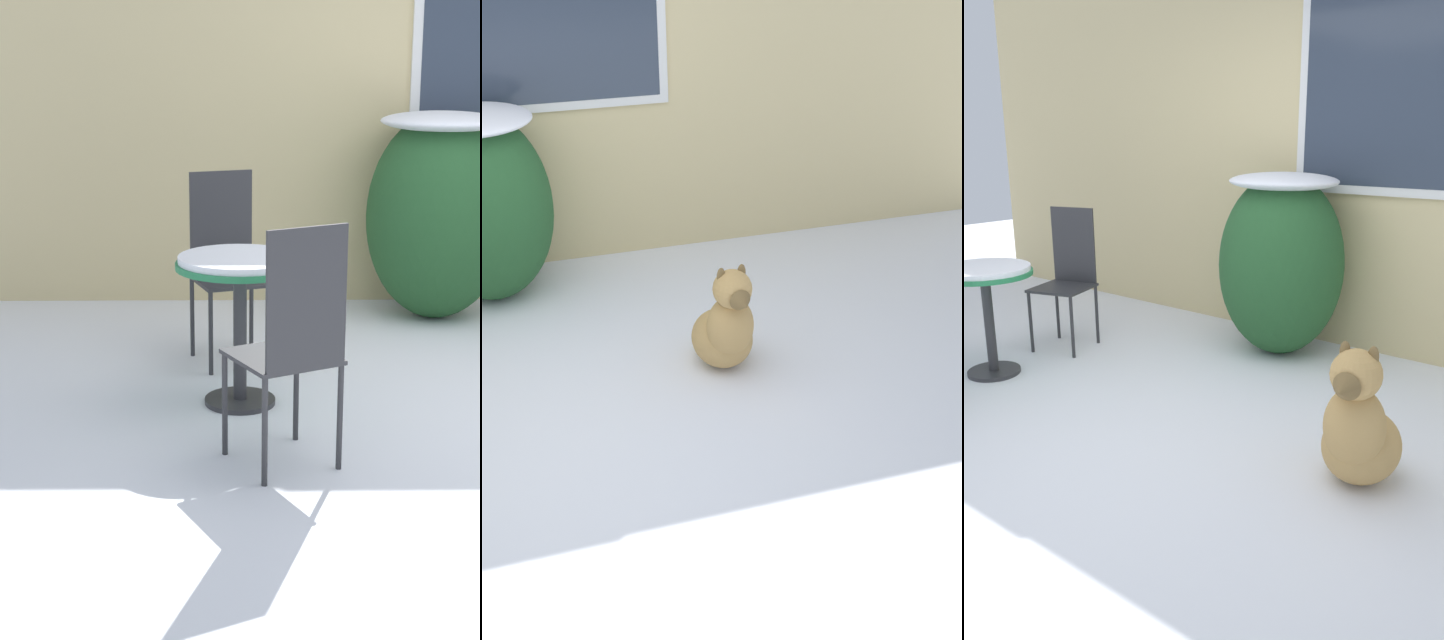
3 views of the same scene
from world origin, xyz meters
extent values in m
cube|color=#D1BC84|center=(0.00, 2.20, 1.43)|extent=(8.00, 0.06, 2.85)
ellipsoid|color=#235128|center=(-0.21, 1.74, 0.65)|extent=(0.90, 0.85, 1.29)
ellipsoid|color=white|center=(-0.21, 1.74, 1.23)|extent=(0.76, 0.72, 0.12)
cylinder|color=#2D2D30|center=(-1.47, 0.19, 0.01)|extent=(0.34, 0.34, 0.03)
cylinder|color=#2D2D30|center=(-1.47, 0.19, 0.35)|extent=(0.06, 0.06, 0.64)
cylinder|color=#237A47|center=(-1.47, 0.19, 0.68)|extent=(0.61, 0.61, 0.03)
cylinder|color=white|center=(-1.47, 0.19, 0.71)|extent=(0.58, 0.58, 0.03)
cube|color=#2D2D30|center=(-1.51, 0.83, 0.46)|extent=(0.48, 0.48, 0.02)
cube|color=#2D2D30|center=(-1.56, 1.00, 0.75)|extent=(0.34, 0.12, 0.56)
cylinder|color=#2D2D30|center=(-1.62, 0.61, 0.23)|extent=(0.02, 0.02, 0.45)
cylinder|color=#2D2D30|center=(-1.29, 0.72, 0.23)|extent=(0.02, 0.02, 0.45)
cylinder|color=#2D2D30|center=(-1.73, 0.94, 0.23)|extent=(0.02, 0.02, 0.45)
cylinder|color=#2D2D30|center=(-1.39, 1.05, 0.23)|extent=(0.02, 0.02, 0.45)
cube|color=#2D2D30|center=(-1.31, -0.51, 0.46)|extent=(0.52, 0.52, 0.02)
cube|color=#2D2D30|center=(-1.23, -0.67, 0.75)|extent=(0.32, 0.17, 0.56)
cylinder|color=#2D2D30|center=(-1.23, -0.27, 0.23)|extent=(0.02, 0.02, 0.45)
cylinder|color=#2D2D30|center=(-1.54, -0.43, 0.23)|extent=(0.02, 0.02, 0.45)
cylinder|color=#2D2D30|center=(-1.07, -0.59, 0.23)|extent=(0.02, 0.02, 0.45)
cylinder|color=#2D2D30|center=(-1.39, -0.74, 0.23)|extent=(0.02, 0.02, 0.45)
camera|label=1|loc=(-1.53, -4.29, 1.68)|focal=55.00mm
camera|label=2|loc=(-0.17, -3.41, 2.64)|focal=45.00mm
camera|label=3|loc=(2.06, -1.99, 1.55)|focal=35.00mm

